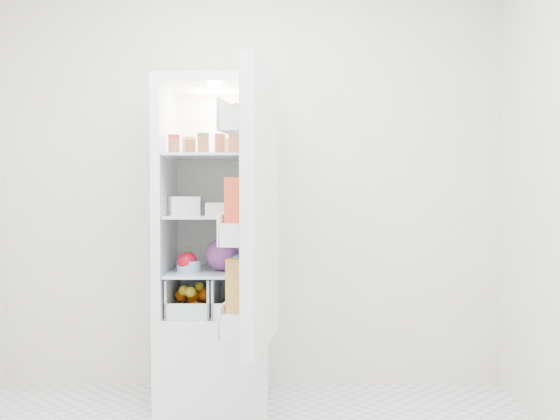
{
  "coord_description": "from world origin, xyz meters",
  "views": [
    {
      "loc": [
        0.17,
        -2.28,
        1.2
      ],
      "look_at": [
        0.17,
        0.95,
        1.09
      ],
      "focal_mm": 40.0,
      "sensor_mm": 36.0,
      "label": 1
    }
  ],
  "objects_px": {
    "refrigerator": "(216,283)",
    "mushroom_bowl": "(189,266)",
    "fridge_door": "(255,212)",
    "red_cabbage": "(222,254)"
  },
  "relations": [
    {
      "from": "refrigerator",
      "to": "mushroom_bowl",
      "type": "xyz_separation_m",
      "value": [
        -0.13,
        -0.13,
        0.11
      ]
    },
    {
      "from": "refrigerator",
      "to": "red_cabbage",
      "type": "height_order",
      "value": "refrigerator"
    },
    {
      "from": "mushroom_bowl",
      "to": "fridge_door",
      "type": "bearing_deg",
      "value": -52.43
    },
    {
      "from": "mushroom_bowl",
      "to": "fridge_door",
      "type": "distance_m",
      "value": 0.7
    },
    {
      "from": "red_cabbage",
      "to": "mushroom_bowl",
      "type": "distance_m",
      "value": 0.19
    },
    {
      "from": "fridge_door",
      "to": "refrigerator",
      "type": "bearing_deg",
      "value": 31.15
    },
    {
      "from": "refrigerator",
      "to": "mushroom_bowl",
      "type": "height_order",
      "value": "refrigerator"
    },
    {
      "from": "mushroom_bowl",
      "to": "fridge_door",
      "type": "height_order",
      "value": "fridge_door"
    },
    {
      "from": "refrigerator",
      "to": "mushroom_bowl",
      "type": "bearing_deg",
      "value": -134.61
    },
    {
      "from": "red_cabbage",
      "to": "refrigerator",
      "type": "bearing_deg",
      "value": 114.82
    }
  ]
}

